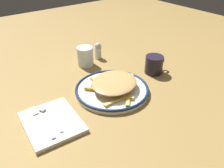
{
  "coord_description": "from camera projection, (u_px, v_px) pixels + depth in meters",
  "views": [
    {
      "loc": [
        -0.44,
        -0.57,
        0.49
      ],
      "look_at": [
        0.0,
        0.0,
        0.04
      ],
      "focal_mm": 36.62,
      "sensor_mm": 36.0,
      "label": 1
    }
  ],
  "objects": [
    {
      "name": "ground_plane",
      "position": [
        112.0,
        92.0,
        0.87
      ],
      "size": [
        2.6,
        2.6,
        0.0
      ],
      "primitive_type": "plane",
      "color": "olive"
    },
    {
      "name": "water_glass",
      "position": [
        85.0,
        56.0,
        1.03
      ],
      "size": [
        0.07,
        0.07,
        0.09
      ],
      "primitive_type": "cylinder",
      "color": "silver",
      "rests_on": "ground_plane"
    },
    {
      "name": "fork",
      "position": [
        41.0,
        122.0,
        0.7
      ],
      "size": [
        0.02,
        0.18,
        0.0
      ],
      "color": "silver",
      "rests_on": "napkin"
    },
    {
      "name": "salt_shaker",
      "position": [
        98.0,
        51.0,
        1.1
      ],
      "size": [
        0.03,
        0.03,
        0.08
      ],
      "color": "silver",
      "rests_on": "ground_plane"
    },
    {
      "name": "napkin",
      "position": [
        52.0,
        122.0,
        0.72
      ],
      "size": [
        0.18,
        0.21,
        0.01
      ],
      "primitive_type": "cube",
      "rotation": [
        0.0,
        0.0,
        -0.08
      ],
      "color": "silver",
      "rests_on": "ground_plane"
    },
    {
      "name": "coffee_mug",
      "position": [
        154.0,
        64.0,
        0.98
      ],
      "size": [
        0.1,
        0.08,
        0.08
      ],
      "color": "black",
      "rests_on": "ground_plane"
    },
    {
      "name": "spoon",
      "position": [
        46.0,
        114.0,
        0.73
      ],
      "size": [
        0.02,
        0.15,
        0.01
      ],
      "color": "silver",
      "rests_on": "napkin"
    },
    {
      "name": "fries_heap",
      "position": [
        114.0,
        83.0,
        0.84
      ],
      "size": [
        0.24,
        0.23,
        0.04
      ],
      "color": "#E6C854",
      "rests_on": "plate"
    },
    {
      "name": "plate",
      "position": [
        112.0,
        89.0,
        0.86
      ],
      "size": [
        0.28,
        0.28,
        0.02
      ],
      "color": "white",
      "rests_on": "ground_plane"
    }
  ]
}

